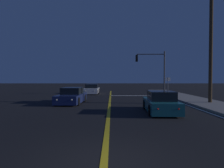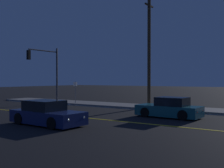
{
  "view_description": "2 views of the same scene",
  "coord_description": "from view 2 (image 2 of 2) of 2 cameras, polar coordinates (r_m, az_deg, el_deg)",
  "views": [
    {
      "loc": [
        0.2,
        -4.75,
        2.13
      ],
      "look_at": [
        0.25,
        19.17,
        1.44
      ],
      "focal_mm": 31.59,
      "sensor_mm": 36.0,
      "label": 1
    },
    {
      "loc": [
        -14.07,
        0.67,
        2.51
      ],
      "look_at": [
        1.36,
        10.84,
        2.19
      ],
      "focal_mm": 44.65,
      "sensor_mm": 36.0,
      "label": 2
    }
  ],
  "objects": [
    {
      "name": "lane_line_edge_right",
      "position": [
        22.62,
        7.63,
        -5.38
      ],
      "size": [
        0.16,
        35.48,
        0.01
      ],
      "primitive_type": "cube",
      "color": "silver",
      "rests_on": "ground"
    },
    {
      "name": "sidewalk_right",
      "position": [
        24.28,
        9.54,
        -4.78
      ],
      "size": [
        3.2,
        37.57,
        0.15
      ],
      "primitive_type": "cube",
      "color": "gray",
      "rests_on": "ground"
    },
    {
      "name": "stop_bar",
      "position": [
        25.59,
        -13.84,
        -4.66
      ],
      "size": [
        6.43,
        0.5,
        0.01
      ],
      "primitive_type": "cube",
      "color": "silver",
      "rests_on": "ground"
    },
    {
      "name": "street_sign_corner",
      "position": [
        27.81,
        -7.52,
        -1.02
      ],
      "size": [
        0.56,
        0.06,
        2.28
      ],
      "color": "slate",
      "rests_on": "ground"
    },
    {
      "name": "lane_line_center",
      "position": [
        17.31,
        -1.38,
        -7.33
      ],
      "size": [
        0.2,
        35.48,
        0.01
      ],
      "primitive_type": "cube",
      "color": "gold",
      "rests_on": "ground"
    },
    {
      "name": "car_lead_oncoming_navy",
      "position": [
        15.85,
        -13.22,
        -6.03
      ],
      "size": [
        2.1,
        4.46,
        1.34
      ],
      "rotation": [
        0.0,
        0.0,
        3.09
      ],
      "color": "navy",
      "rests_on": "ground"
    },
    {
      "name": "traffic_signal_near_right",
      "position": [
        28.96,
        -13.17,
        3.6
      ],
      "size": [
        3.96,
        0.28,
        5.76
      ],
      "rotation": [
        0.0,
        0.0,
        3.14
      ],
      "color": "#38383D",
      "rests_on": "ground"
    },
    {
      "name": "utility_pole_right",
      "position": [
        25.06,
        7.6,
        7.69
      ],
      "size": [
        1.82,
        0.29,
        10.44
      ],
      "color": "#42301E",
      "rests_on": "ground"
    },
    {
      "name": "car_following_oncoming_teal",
      "position": [
        18.74,
        11.68,
        -4.95
      ],
      "size": [
        1.97,
        4.28,
        1.34
      ],
      "rotation": [
        0.0,
        0.0,
        -0.04
      ],
      "color": "#195960",
      "rests_on": "ground"
    }
  ]
}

